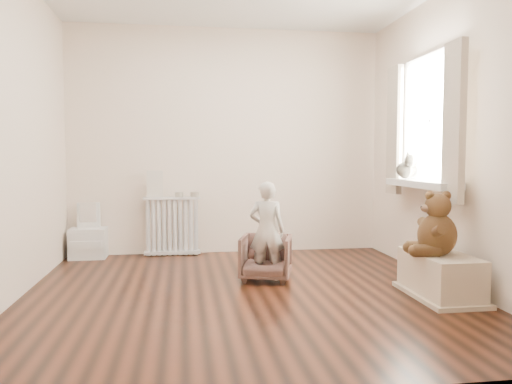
{
  "coord_description": "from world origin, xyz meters",
  "views": [
    {
      "loc": [
        -0.5,
        -4.02,
        1.12
      ],
      "look_at": [
        0.15,
        0.45,
        0.8
      ],
      "focal_mm": 35.0,
      "sensor_mm": 36.0,
      "label": 1
    }
  ],
  "objects": [
    {
      "name": "front_wall",
      "position": [
        0.0,
        -1.8,
        1.3
      ],
      "size": [
        3.6,
        0.02,
        2.6
      ],
      "primitive_type": "cube",
      "color": "white",
      "rests_on": "ground"
    },
    {
      "name": "armchair",
      "position": [
        0.23,
        0.4,
        0.21
      ],
      "size": [
        0.55,
        0.56,
        0.41
      ],
      "primitive_type": "imported",
      "rotation": [
        0.0,
        0.0,
        -0.29
      ],
      "color": "brown",
      "rests_on": "floor"
    },
    {
      "name": "paper_doll",
      "position": [
        -0.82,
        1.68,
        0.82
      ],
      "size": [
        0.18,
        0.02,
        0.3
      ],
      "primitive_type": "cube",
      "color": "beige",
      "rests_on": "radiator"
    },
    {
      "name": "radiator",
      "position": [
        -0.63,
        1.68,
        0.39
      ],
      "size": [
        0.63,
        0.12,
        0.67
      ],
      "primitive_type": "cube",
      "color": "silver",
      "rests_on": "floor"
    },
    {
      "name": "toy_bench",
      "position": [
        1.52,
        -0.35,
        0.2
      ],
      "size": [
        0.39,
        0.74,
        0.35
      ],
      "primitive_type": "cube",
      "color": "beige",
      "rests_on": "floor"
    },
    {
      "name": "toy_vanity",
      "position": [
        -1.55,
        1.65,
        0.28
      ],
      "size": [
        0.39,
        0.28,
        0.61
      ],
      "primitive_type": "cube",
      "color": "silver",
      "rests_on": "floor"
    },
    {
      "name": "back_wall",
      "position": [
        0.0,
        1.8,
        1.3
      ],
      "size": [
        3.6,
        0.02,
        2.6
      ],
      "primitive_type": "cube",
      "color": "white",
      "rests_on": "ground"
    },
    {
      "name": "floor",
      "position": [
        0.0,
        0.0,
        0.0
      ],
      "size": [
        3.6,
        3.6,
        0.01
      ],
      "primitive_type": "cube",
      "color": "black",
      "rests_on": "ground"
    },
    {
      "name": "curtain_left",
      "position": [
        1.65,
        -0.27,
        1.39
      ],
      "size": [
        0.06,
        0.26,
        1.3
      ],
      "primitive_type": "cube",
      "color": "beige",
      "rests_on": "right_wall"
    },
    {
      "name": "plush_cat",
      "position": [
        1.66,
        0.6,
        1.0
      ],
      "size": [
        0.19,
        0.3,
        0.25
      ],
      "primitive_type": null,
      "rotation": [
        0.0,
        0.0,
        -0.04
      ],
      "color": "#686458",
      "rests_on": "window_sill"
    },
    {
      "name": "child",
      "position": [
        0.23,
        0.35,
        0.46
      ],
      "size": [
        0.37,
        0.29,
        0.88
      ],
      "primitive_type": "imported",
      "rotation": [
        0.0,
        0.0,
        2.85
      ],
      "color": "beige",
      "rests_on": "armchair"
    },
    {
      "name": "teddy_bear",
      "position": [
        1.47,
        -0.38,
        0.67
      ],
      "size": [
        0.44,
        0.37,
        0.49
      ],
      "primitive_type": null,
      "rotation": [
        0.0,
        0.0,
        -0.14
      ],
      "color": "#3B2411",
      "rests_on": "toy_bench"
    },
    {
      "name": "curtain_right",
      "position": [
        1.65,
        0.87,
        1.39
      ],
      "size": [
        0.06,
        0.26,
        1.3
      ],
      "primitive_type": "cube",
      "color": "beige",
      "rests_on": "right_wall"
    },
    {
      "name": "window",
      "position": [
        1.76,
        0.3,
        1.45
      ],
      "size": [
        0.03,
        0.9,
        1.1
      ],
      "primitive_type": "cube",
      "color": "white",
      "rests_on": "right_wall"
    },
    {
      "name": "tin_a",
      "position": [
        -0.55,
        1.68,
        0.69
      ],
      "size": [
        0.09,
        0.09,
        0.05
      ],
      "primitive_type": "cylinder",
      "color": "#A59E8C",
      "rests_on": "radiator"
    },
    {
      "name": "right_wall",
      "position": [
        1.8,
        0.0,
        1.3
      ],
      "size": [
        0.02,
        3.6,
        2.6
      ],
      "primitive_type": "cube",
      "color": "white",
      "rests_on": "ground"
    },
    {
      "name": "tin_b",
      "position": [
        -0.38,
        1.68,
        0.69
      ],
      "size": [
        0.1,
        0.1,
        0.05
      ],
      "primitive_type": "cylinder",
      "color": "#A59E8C",
      "rests_on": "radiator"
    },
    {
      "name": "left_wall",
      "position": [
        -1.8,
        0.0,
        1.3
      ],
      "size": [
        0.02,
        3.6,
        2.6
      ],
      "primitive_type": "cube",
      "color": "white",
      "rests_on": "ground"
    },
    {
      "name": "window_sill",
      "position": [
        1.67,
        0.3,
        0.87
      ],
      "size": [
        0.22,
        1.1,
        0.06
      ],
      "primitive_type": "cube",
      "color": "silver",
      "rests_on": "right_wall"
    }
  ]
}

